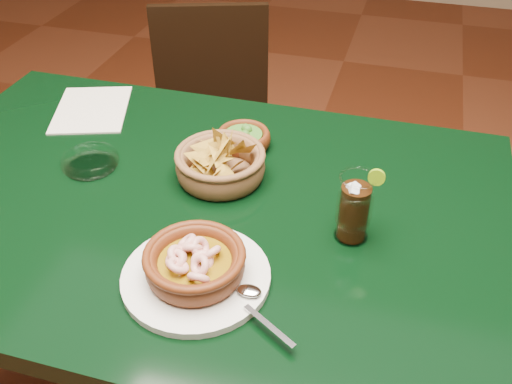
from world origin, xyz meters
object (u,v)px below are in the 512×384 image
(dining_table, at_px, (191,237))
(chip_basket, at_px, (220,164))
(dining_chair, at_px, (213,131))
(shrimp_plate, at_px, (195,266))
(cola_drink, at_px, (354,208))

(dining_table, distance_m, chip_basket, 0.16)
(dining_chair, bearing_deg, shrimp_plate, -71.45)
(chip_basket, height_order, cola_drink, cola_drink)
(chip_basket, bearing_deg, dining_chair, 111.84)
(chip_basket, relative_size, cola_drink, 1.42)
(dining_chair, distance_m, shrimp_plate, 0.99)
(shrimp_plate, bearing_deg, cola_drink, 37.70)
(dining_table, relative_size, cola_drink, 8.18)
(cola_drink, bearing_deg, shrimp_plate, -142.30)
(dining_table, height_order, shrimp_plate, shrimp_plate)
(dining_table, bearing_deg, chip_basket, 64.53)
(shrimp_plate, relative_size, chip_basket, 1.45)
(dining_table, height_order, cola_drink, cola_drink)
(dining_table, distance_m, shrimp_plate, 0.25)
(shrimp_plate, distance_m, cola_drink, 0.28)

